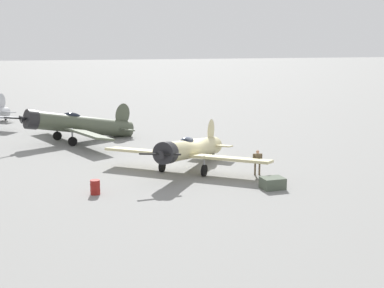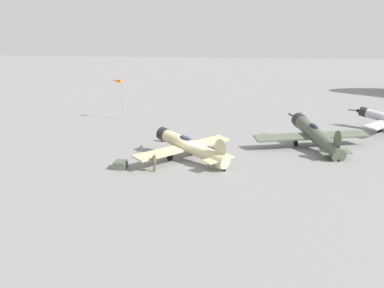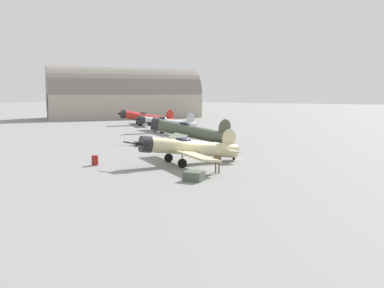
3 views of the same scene
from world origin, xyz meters
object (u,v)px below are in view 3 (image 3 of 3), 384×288
object	(u,v)px
airplane_foreground	(187,148)
ground_crew_mechanic	(217,160)
airplane_outer_stand	(146,118)
equipment_crate	(194,176)
airplane_mid_apron	(188,131)
fuel_drum	(95,160)
airplane_far_line	(165,123)

from	to	relation	value
airplane_foreground	ground_crew_mechanic	bearing A→B (deg)	95.96
airplane_foreground	airplane_outer_stand	xyz separation A→B (m)	(-34.55, -28.71, -0.10)
airplane_foreground	equipment_crate	world-z (taller)	airplane_foreground
airplane_foreground	equipment_crate	size ratio (longest dim) A/B	7.33
airplane_foreground	airplane_mid_apron	size ratio (longest dim) A/B	0.81
airplane_foreground	airplane_outer_stand	distance (m)	44.93
airplane_mid_apron	fuel_drum	size ratio (longest dim) A/B	15.02
airplane_mid_apron	ground_crew_mechanic	bearing A→B (deg)	104.25
airplane_far_line	airplane_outer_stand	size ratio (longest dim) A/B	1.07
airplane_mid_apron	equipment_crate	size ratio (longest dim) A/B	9.08
airplane_far_line	ground_crew_mechanic	bearing A→B (deg)	74.16
airplane_mid_apron	ground_crew_mechanic	size ratio (longest dim) A/B	7.63
ground_crew_mechanic	equipment_crate	xyz separation A→B (m)	(3.45, -0.29, -0.69)
airplane_far_line	equipment_crate	size ratio (longest dim) A/B	7.54
ground_crew_mechanic	airplane_foreground	bearing A→B (deg)	63.53
airplane_far_line	airplane_outer_stand	world-z (taller)	airplane_far_line
airplane_mid_apron	equipment_crate	xyz separation A→B (m)	(18.93, 11.03, -1.19)
airplane_mid_apron	airplane_outer_stand	size ratio (longest dim) A/B	1.29
airplane_far_line	ground_crew_mechanic	world-z (taller)	airplane_far_line
airplane_foreground	airplane_mid_apron	xyz separation A→B (m)	(-13.05, -7.15, 0.05)
airplane_outer_stand	equipment_crate	world-z (taller)	airplane_outer_stand
airplane_far_line	ground_crew_mechanic	xyz separation A→B (m)	(26.48, 21.68, -0.50)
fuel_drum	airplane_outer_stand	bearing A→B (deg)	-150.78
airplane_outer_stand	equipment_crate	size ratio (longest dim) A/B	7.03
airplane_foreground	fuel_drum	bearing A→B (deg)	-20.64
airplane_foreground	ground_crew_mechanic	xyz separation A→B (m)	(2.43, 4.17, -0.45)
airplane_foreground	airplane_far_line	bearing A→B (deg)	-107.74
equipment_crate	fuel_drum	distance (m)	10.84
airplane_outer_stand	airplane_mid_apron	bearing A→B (deg)	90.77
equipment_crate	airplane_mid_apron	bearing A→B (deg)	-149.78
airplane_mid_apron	equipment_crate	distance (m)	21.94
airplane_mid_apron	fuel_drum	xyz separation A→B (m)	(17.54, 0.28, -1.11)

